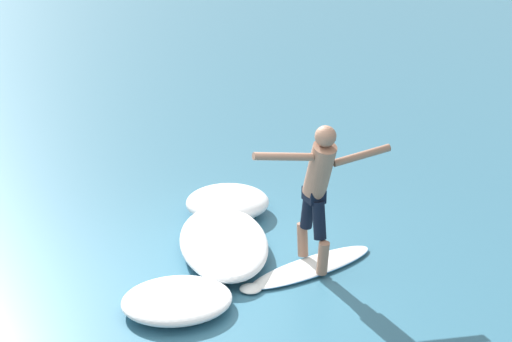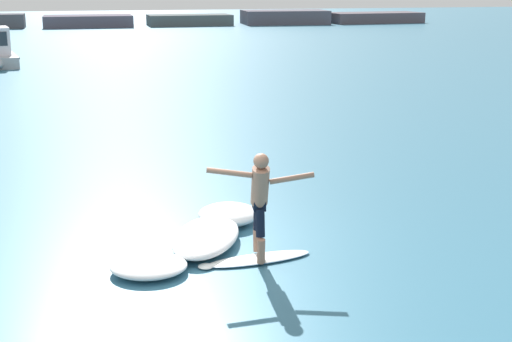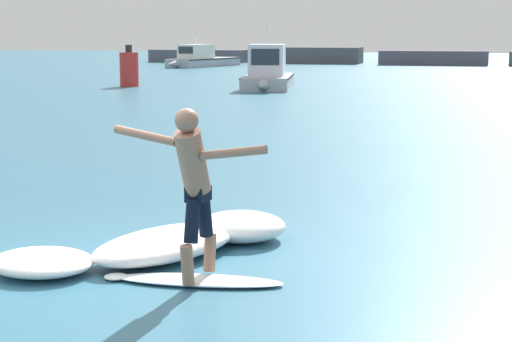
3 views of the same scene
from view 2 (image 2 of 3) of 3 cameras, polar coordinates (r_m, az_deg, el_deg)
ground_plane at (r=12.06m, az=-5.63°, el=-7.00°), size 200.00×200.00×0.00m
rock_jetty_breakwater at (r=73.69m, az=-6.71°, el=11.94°), size 59.33×5.18×1.40m
surfboard at (r=11.92m, az=0.10°, el=-7.05°), size 2.00×0.71×0.20m
surfer at (r=11.45m, az=0.31°, el=-2.01°), size 1.72×0.76×1.84m
wave_foam_at_tail at (r=13.65m, az=-2.23°, el=-3.48°), size 1.24×1.22×0.36m
wave_foam_at_nose at (r=12.57m, az=-4.02°, el=-5.25°), size 1.82×2.40×0.32m
wave_foam_beside at (r=11.55m, az=-8.58°, el=-7.51°), size 1.46×1.35×0.24m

